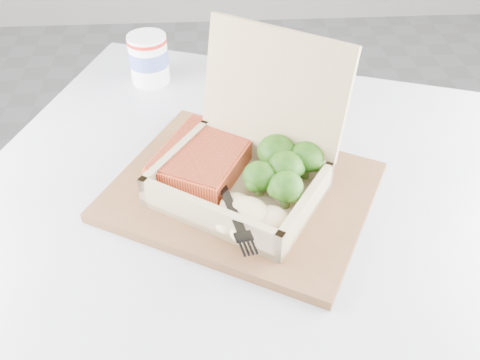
{
  "coord_description": "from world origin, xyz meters",
  "views": [
    {
      "loc": [
        0.28,
        -0.67,
        1.19
      ],
      "look_at": [
        0.31,
        -0.17,
        0.75
      ],
      "focal_mm": 40.0,
      "sensor_mm": 36.0,
      "label": 1
    }
  ],
  "objects": [
    {
      "name": "cafe_table",
      "position": [
        0.31,
        -0.15,
        0.53
      ],
      "size": [
        0.94,
        0.94,
        0.71
      ],
      "rotation": [
        0.0,
        0.0,
        -0.34
      ],
      "color": "black",
      "rests_on": "floor"
    },
    {
      "name": "mashed_potatoes",
      "position": [
        0.32,
        -0.22,
        0.75
      ],
      "size": [
        0.09,
        0.08,
        0.03
      ],
      "primitive_type": "ellipsoid",
      "color": "#C9B582",
      "rests_on": "takeout_container"
    },
    {
      "name": "receipt",
      "position": [
        0.35,
        0.02,
        0.71
      ],
      "size": [
        0.11,
        0.15,
        0.0
      ],
      "primitive_type": "cube",
      "rotation": [
        0.0,
        0.0,
        -0.33
      ],
      "color": "white",
      "rests_on": "cafe_table"
    },
    {
      "name": "takeout_container",
      "position": [
        0.33,
        -0.14,
        0.77
      ],
      "size": [
        0.27,
        0.27,
        0.19
      ],
      "rotation": [
        0.0,
        0.0,
        -0.58
      ],
      "color": "tan",
      "rests_on": "serving_tray"
    },
    {
      "name": "plastic_fork",
      "position": [
        0.29,
        -0.2,
        0.76
      ],
      "size": [
        0.04,
        0.14,
        0.02
      ],
      "rotation": [
        0.0,
        0.0,
        3.33
      ],
      "color": "black",
      "rests_on": "mashed_potatoes"
    },
    {
      "name": "broccoli_pile",
      "position": [
        0.37,
        -0.16,
        0.75
      ],
      "size": [
        0.12,
        0.12,
        0.04
      ],
      "primitive_type": null,
      "color": "#366B17",
      "rests_on": "takeout_container"
    },
    {
      "name": "serving_tray",
      "position": [
        0.31,
        -0.15,
        0.71
      ],
      "size": [
        0.41,
        0.38,
        0.01
      ],
      "primitive_type": "cube",
      "rotation": [
        0.0,
        0.0,
        -0.49
      ],
      "color": "brown",
      "rests_on": "cafe_table"
    },
    {
      "name": "paper_cup",
      "position": [
        0.18,
        0.16,
        0.75
      ],
      "size": [
        0.07,
        0.07,
        0.09
      ],
      "color": "white",
      "rests_on": "cafe_table"
    },
    {
      "name": "salmon_fillet",
      "position": [
        0.27,
        -0.11,
        0.75
      ],
      "size": [
        0.16,
        0.17,
        0.03
      ],
      "primitive_type": "cube",
      "rotation": [
        0.0,
        0.0,
        -0.47
      ],
      "color": "#EA5A2D",
      "rests_on": "takeout_container"
    }
  ]
}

